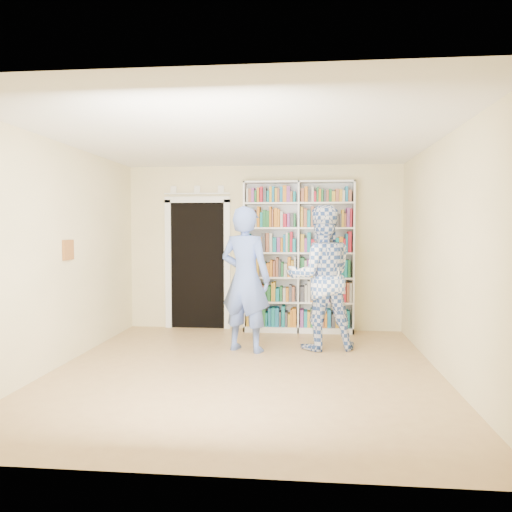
# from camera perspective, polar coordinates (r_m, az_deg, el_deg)

# --- Properties ---
(floor) EXTENTS (5.00, 5.00, 0.00)m
(floor) POSITION_cam_1_polar(r_m,az_deg,el_deg) (5.98, -1.26, -13.00)
(floor) COLOR #A97F51
(floor) RESTS_ON ground
(ceiling) EXTENTS (5.00, 5.00, 0.00)m
(ceiling) POSITION_cam_1_polar(r_m,az_deg,el_deg) (5.84, -1.29, 13.38)
(ceiling) COLOR white
(ceiling) RESTS_ON wall_back
(wall_back) EXTENTS (4.50, 0.00, 4.50)m
(wall_back) POSITION_cam_1_polar(r_m,az_deg,el_deg) (8.24, 0.84, 0.93)
(wall_back) COLOR beige
(wall_back) RESTS_ON floor
(wall_left) EXTENTS (0.00, 5.00, 5.00)m
(wall_left) POSITION_cam_1_polar(r_m,az_deg,el_deg) (6.43, -21.61, 0.14)
(wall_left) COLOR beige
(wall_left) RESTS_ON floor
(wall_right) EXTENTS (0.00, 5.00, 5.00)m
(wall_right) POSITION_cam_1_polar(r_m,az_deg,el_deg) (5.92, 20.91, -0.08)
(wall_right) COLOR beige
(wall_right) RESTS_ON floor
(bookshelf) EXTENTS (1.76, 0.33, 2.42)m
(bookshelf) POSITION_cam_1_polar(r_m,az_deg,el_deg) (8.06, 4.88, -0.01)
(bookshelf) COLOR white
(bookshelf) RESTS_ON floor
(doorway) EXTENTS (1.10, 0.08, 2.43)m
(doorway) POSITION_cam_1_polar(r_m,az_deg,el_deg) (8.39, -6.68, -0.22)
(doorway) COLOR black
(doorway) RESTS_ON floor
(wall_art) EXTENTS (0.03, 0.25, 0.25)m
(wall_art) POSITION_cam_1_polar(r_m,az_deg,el_deg) (6.59, -20.67, 0.66)
(wall_art) COLOR brown
(wall_art) RESTS_ON wall_left
(man_blue) EXTENTS (0.83, 0.68, 1.96)m
(man_blue) POSITION_cam_1_polar(r_m,az_deg,el_deg) (6.76, -1.21, -2.65)
(man_blue) COLOR #5670BF
(man_blue) RESTS_ON floor
(man_plaid) EXTENTS (1.10, 0.93, 1.98)m
(man_plaid) POSITION_cam_1_polar(r_m,az_deg,el_deg) (6.93, 7.42, -2.46)
(man_plaid) COLOR #3457A0
(man_plaid) RESTS_ON floor
(paper_sheet) EXTENTS (0.21, 0.10, 0.31)m
(paper_sheet) POSITION_cam_1_polar(r_m,az_deg,el_deg) (6.72, 8.62, -2.09)
(paper_sheet) COLOR white
(paper_sheet) RESTS_ON man_plaid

